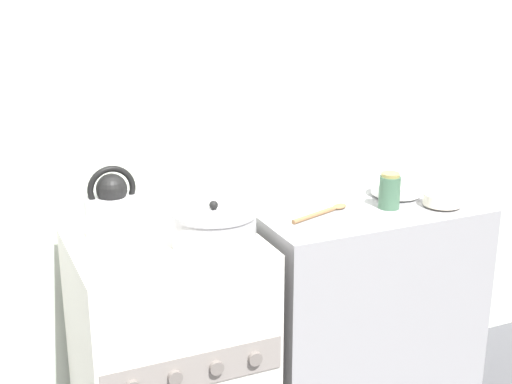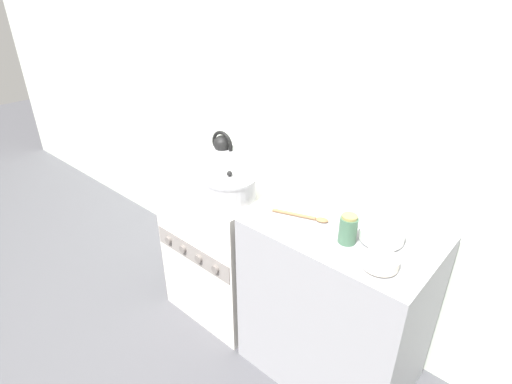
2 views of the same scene
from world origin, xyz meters
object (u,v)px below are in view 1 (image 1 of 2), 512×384
(enamel_bowl, at_px, (396,188))
(storage_jar, at_px, (390,191))
(kettle, at_px, (114,209))
(small_ceramic_bowl, at_px, (442,199))
(cooking_pot, at_px, (214,227))
(stove, at_px, (170,358))

(enamel_bowl, xyz_separation_m, storage_jar, (-0.10, -0.10, 0.03))
(kettle, height_order, storage_jar, kettle)
(enamel_bowl, distance_m, small_ceramic_bowl, 0.18)
(enamel_bowl, relative_size, small_ceramic_bowl, 1.36)
(cooking_pot, bearing_deg, stove, 144.85)
(enamel_bowl, xyz_separation_m, small_ceramic_bowl, (0.08, -0.17, -0.00))
(stove, bearing_deg, small_ceramic_bowl, -8.45)
(stove, relative_size, cooking_pot, 3.12)
(enamel_bowl, distance_m, storage_jar, 0.15)
(stove, distance_m, kettle, 0.54)
(cooking_pot, xyz_separation_m, small_ceramic_bowl, (0.84, -0.05, -0.01))
(cooking_pot, xyz_separation_m, enamel_bowl, (0.76, 0.12, -0.00))
(small_ceramic_bowl, bearing_deg, cooking_pot, 176.57)
(cooking_pot, bearing_deg, small_ceramic_bowl, -3.43)
(cooking_pot, xyz_separation_m, storage_jar, (0.66, 0.01, 0.03))
(kettle, bearing_deg, stove, -41.61)
(small_ceramic_bowl, distance_m, storage_jar, 0.19)
(kettle, xyz_separation_m, storage_jar, (0.92, -0.20, -0.00))
(stove, distance_m, small_ceramic_bowl, 1.09)
(cooking_pot, relative_size, storage_jar, 2.14)
(kettle, distance_m, enamel_bowl, 1.03)
(stove, xyz_separation_m, storage_jar, (0.79, -0.08, 0.51))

